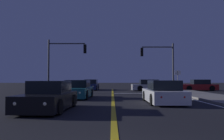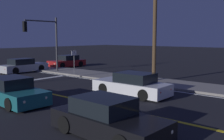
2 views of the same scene
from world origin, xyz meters
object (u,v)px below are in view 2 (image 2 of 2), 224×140
(car_lead_oncoming_white, at_px, (132,85))
(utility_pole_right, at_px, (155,8))
(car_distant_tail_red, at_px, (67,62))
(traffic_signal_near_right, at_px, (45,36))
(car_far_approaching_silver, at_px, (23,66))
(car_parked_curb_teal, at_px, (12,92))
(street_sign_corner, at_px, (74,58))
(car_mid_block_black, at_px, (107,119))

(car_lead_oncoming_white, height_order, utility_pole_right, utility_pole_right)
(car_distant_tail_red, relative_size, traffic_signal_near_right, 0.82)
(car_far_approaching_silver, distance_m, car_parked_curb_teal, 12.82)
(traffic_signal_near_right, height_order, utility_pole_right, utility_pole_right)
(car_far_approaching_silver, relative_size, car_distant_tail_red, 1.08)
(car_distant_tail_red, xyz_separation_m, street_sign_corner, (-4.12, -5.76, 0.95))
(car_distant_tail_red, distance_m, utility_pole_right, 14.34)
(car_parked_curb_teal, relative_size, utility_pole_right, 0.41)
(car_far_approaching_silver, xyz_separation_m, car_distant_tail_red, (5.83, 0.24, -0.00))
(utility_pole_right, height_order, street_sign_corner, utility_pole_right)
(traffic_signal_near_right, xyz_separation_m, utility_pole_right, (2.43, -10.22, 2.02))
(car_mid_block_black, distance_m, street_sign_corner, 15.08)
(car_distant_tail_red, distance_m, car_parked_curb_teal, 16.95)
(car_far_approaching_silver, height_order, car_parked_curb_teal, same)
(car_mid_block_black, xyz_separation_m, car_lead_oncoming_white, (5.91, 3.17, 0.00))
(car_mid_block_black, relative_size, car_parked_curb_teal, 1.00)
(car_mid_block_black, bearing_deg, car_lead_oncoming_white, -149.04)
(traffic_signal_near_right, bearing_deg, car_parked_curb_teal, 45.12)
(car_lead_oncoming_white, xyz_separation_m, street_sign_corner, (3.30, 8.73, 0.94))
(car_lead_oncoming_white, distance_m, car_parked_curb_teal, 6.68)
(traffic_signal_near_right, distance_m, utility_pole_right, 10.70)
(car_lead_oncoming_white, distance_m, utility_pole_right, 6.95)
(car_far_approaching_silver, distance_m, street_sign_corner, 5.86)
(car_far_approaching_silver, distance_m, car_distant_tail_red, 5.84)
(car_far_approaching_silver, relative_size, car_mid_block_black, 1.07)
(car_far_approaching_silver, distance_m, utility_pole_right, 14.20)
(car_mid_block_black, relative_size, utility_pole_right, 0.41)
(traffic_signal_near_right, bearing_deg, car_lead_oncoming_white, 78.90)
(utility_pole_right, bearing_deg, traffic_signal_near_right, 103.38)
(car_distant_tail_red, bearing_deg, car_parked_curb_teal, 132.63)
(car_mid_block_black, height_order, car_lead_oncoming_white, same)
(car_distant_tail_red, relative_size, utility_pole_right, 0.41)
(car_distant_tail_red, height_order, utility_pole_right, utility_pole_right)
(car_distant_tail_red, height_order, traffic_signal_near_right, traffic_signal_near_right)
(car_far_approaching_silver, height_order, car_distant_tail_red, same)
(street_sign_corner, bearing_deg, car_parked_curb_teal, -150.19)
(street_sign_corner, bearing_deg, traffic_signal_near_right, 110.22)
(car_far_approaching_silver, distance_m, car_lead_oncoming_white, 14.35)
(car_far_approaching_silver, height_order, traffic_signal_near_right, traffic_signal_near_right)
(car_mid_block_black, height_order, utility_pole_right, utility_pole_right)
(car_mid_block_black, distance_m, car_distant_tail_red, 22.13)
(car_lead_oncoming_white, xyz_separation_m, traffic_signal_near_right, (2.26, 11.53, 2.93))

